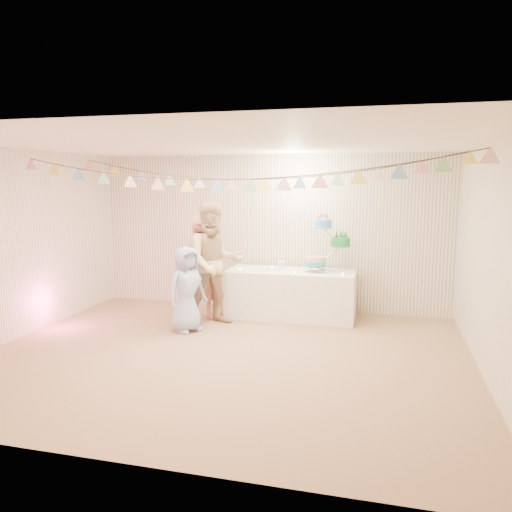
% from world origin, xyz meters
% --- Properties ---
extents(floor, '(6.00, 6.00, 0.00)m').
position_xyz_m(floor, '(0.00, 0.00, 0.00)').
color(floor, '#826246').
rests_on(floor, ground).
extents(ceiling, '(6.00, 6.00, 0.00)m').
position_xyz_m(ceiling, '(0.00, 0.00, 2.60)').
color(ceiling, white).
rests_on(ceiling, ground).
extents(back_wall, '(6.00, 6.00, 0.00)m').
position_xyz_m(back_wall, '(0.00, 2.50, 1.30)').
color(back_wall, white).
rests_on(back_wall, ground).
extents(front_wall, '(6.00, 6.00, 0.00)m').
position_xyz_m(front_wall, '(0.00, -2.50, 1.30)').
color(front_wall, white).
rests_on(front_wall, ground).
extents(left_wall, '(5.00, 5.00, 0.00)m').
position_xyz_m(left_wall, '(-3.00, 0.00, 1.30)').
color(left_wall, white).
rests_on(left_wall, ground).
extents(right_wall, '(5.00, 5.00, 0.00)m').
position_xyz_m(right_wall, '(3.00, 0.00, 1.30)').
color(right_wall, white).
rests_on(right_wall, ground).
extents(table, '(2.02, 0.81, 0.76)m').
position_xyz_m(table, '(0.47, 1.99, 0.38)').
color(table, white).
rests_on(table, floor).
extents(cake_stand, '(0.76, 0.44, 0.85)m').
position_xyz_m(cake_stand, '(1.02, 2.04, 1.17)').
color(cake_stand, silver).
rests_on(cake_stand, table).
extents(cake_bottom, '(0.31, 0.31, 0.15)m').
position_xyz_m(cake_bottom, '(0.87, 1.98, 0.84)').
color(cake_bottom, '#2899BD').
rests_on(cake_bottom, cake_stand).
extents(cake_middle, '(0.27, 0.27, 0.22)m').
position_xyz_m(cake_middle, '(1.20, 2.13, 1.11)').
color(cake_middle, '#1A7833').
rests_on(cake_middle, cake_stand).
extents(cake_top_tier, '(0.25, 0.25, 0.19)m').
position_xyz_m(cake_top_tier, '(0.96, 2.01, 1.38)').
color(cake_top_tier, '#4E9EF5').
rests_on(cake_top_tier, cake_stand).
extents(platter, '(0.37, 0.37, 0.02)m').
position_xyz_m(platter, '(0.02, 1.94, 0.76)').
color(platter, white).
rests_on(platter, table).
extents(posy, '(0.13, 0.13, 0.15)m').
position_xyz_m(posy, '(0.29, 2.04, 0.82)').
color(posy, white).
rests_on(posy, table).
extents(person_adult_a, '(0.62, 0.71, 1.65)m').
position_xyz_m(person_adult_a, '(-0.80, 1.43, 0.83)').
color(person_adult_a, '#C26F65').
rests_on(person_adult_a, floor).
extents(person_adult_b, '(1.16, 1.11, 1.88)m').
position_xyz_m(person_adult_b, '(-0.57, 1.30, 0.94)').
color(person_adult_b, tan).
rests_on(person_adult_b, floor).
extents(person_child, '(0.66, 0.72, 1.24)m').
position_xyz_m(person_child, '(-0.84, 0.85, 0.62)').
color(person_child, '#90A5CC').
rests_on(person_child, floor).
extents(bunting_back, '(5.60, 1.10, 0.40)m').
position_xyz_m(bunting_back, '(0.00, 1.10, 2.35)').
color(bunting_back, pink).
rests_on(bunting_back, ceiling).
extents(bunting_front, '(5.60, 0.90, 0.36)m').
position_xyz_m(bunting_front, '(0.00, -0.20, 2.32)').
color(bunting_front, '#72A5E5').
rests_on(bunting_front, ceiling).
extents(tealight_0, '(0.04, 0.04, 0.03)m').
position_xyz_m(tealight_0, '(-0.33, 1.84, 0.77)').
color(tealight_0, '#FFD88C').
rests_on(tealight_0, table).
extents(tealight_1, '(0.04, 0.04, 0.03)m').
position_xyz_m(tealight_1, '(0.12, 2.17, 0.77)').
color(tealight_1, '#FFD88C').
rests_on(tealight_1, table).
extents(tealight_2, '(0.04, 0.04, 0.03)m').
position_xyz_m(tealight_2, '(0.57, 1.77, 0.77)').
color(tealight_2, '#FFD88C').
rests_on(tealight_2, table).
extents(tealight_3, '(0.04, 0.04, 0.03)m').
position_xyz_m(tealight_3, '(0.82, 2.21, 0.77)').
color(tealight_3, '#FFD88C').
rests_on(tealight_3, table).
extents(tealight_4, '(0.04, 0.04, 0.03)m').
position_xyz_m(tealight_4, '(1.29, 1.81, 0.77)').
color(tealight_4, '#FFD88C').
rests_on(tealight_4, table).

